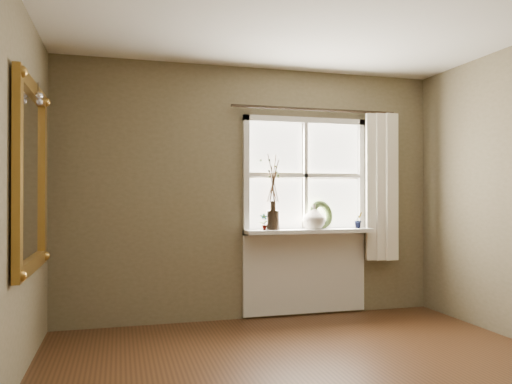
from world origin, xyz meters
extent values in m
cube|color=brown|center=(0.00, 2.30, 1.30)|extent=(4.00, 0.10, 2.60)
cube|color=silver|center=(0.55, 2.22, 0.89)|extent=(1.36, 0.06, 0.06)
cube|color=silver|center=(0.55, 2.22, 2.07)|extent=(1.36, 0.06, 0.06)
cube|color=silver|center=(-0.10, 2.22, 1.48)|extent=(0.06, 0.06, 1.24)
cube|color=silver|center=(1.20, 2.22, 1.48)|extent=(0.06, 0.06, 1.24)
cube|color=silver|center=(0.55, 2.22, 1.48)|extent=(1.24, 0.05, 0.04)
cube|color=silver|center=(0.55, 2.22, 1.48)|extent=(0.04, 0.05, 1.12)
cube|color=white|center=(0.23, 2.25, 1.77)|extent=(0.59, 0.01, 0.53)
cube|color=white|center=(0.88, 2.25, 1.77)|extent=(0.59, 0.01, 0.53)
cube|color=white|center=(0.23, 2.25, 1.19)|extent=(0.59, 0.01, 0.53)
cube|color=white|center=(0.88, 2.25, 1.19)|extent=(0.59, 0.01, 0.53)
cube|color=silver|center=(0.55, 2.12, 0.90)|extent=(1.36, 0.26, 0.04)
cube|color=silver|center=(0.55, 2.23, 0.46)|extent=(1.36, 0.04, 0.88)
cylinder|color=black|center=(0.16, 2.12, 1.02)|extent=(0.16, 0.16, 0.20)
imported|color=beige|center=(0.61, 2.12, 1.05)|extent=(0.30, 0.30, 0.25)
torus|color=#2F401C|center=(0.71, 2.16, 1.04)|extent=(0.33, 0.24, 0.31)
imported|color=#2F401C|center=(0.06, 2.12, 1.00)|extent=(0.09, 0.07, 0.17)
imported|color=#2F401C|center=(1.12, 2.12, 1.01)|extent=(0.11, 0.10, 0.17)
cube|color=white|center=(1.39, 2.13, 1.37)|extent=(0.36, 0.12, 1.59)
cylinder|color=black|center=(0.65, 2.17, 2.18)|extent=(1.84, 0.03, 0.03)
cube|color=white|center=(-1.97, 1.11, 1.40)|extent=(0.02, 0.94, 1.16)
cube|color=olive|center=(-1.96, 1.11, 2.03)|extent=(0.05, 1.14, 0.10)
cube|color=olive|center=(-1.96, 1.11, 0.78)|extent=(0.05, 1.14, 0.10)
cube|color=olive|center=(-1.96, 0.59, 1.40)|extent=(0.05, 0.10, 1.16)
cube|color=olive|center=(-1.96, 1.63, 1.40)|extent=(0.05, 0.10, 1.16)
sphere|color=silver|center=(-1.91, 1.08, 1.98)|extent=(0.04, 0.04, 0.04)
sphere|color=silver|center=(-1.91, 1.11, 1.94)|extent=(0.04, 0.04, 0.04)
sphere|color=silver|center=(-1.91, 1.14, 1.99)|extent=(0.04, 0.04, 0.04)
camera|label=1|loc=(-1.36, -2.74, 1.27)|focal=35.00mm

